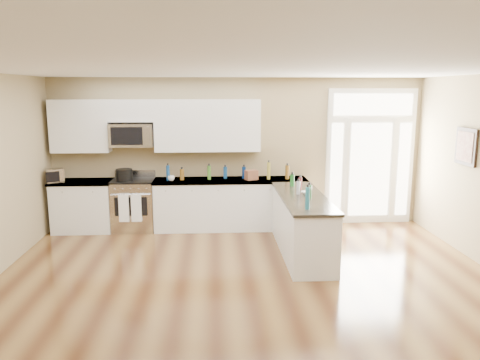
{
  "coord_description": "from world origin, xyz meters",
  "views": [
    {
      "loc": [
        -0.46,
        -4.83,
        2.55
      ],
      "look_at": [
        -0.07,
        2.0,
        1.25
      ],
      "focal_mm": 35.0,
      "sensor_mm": 36.0,
      "label": 1
    }
  ],
  "objects_px": {
    "peninsula_cabinet": "(302,227)",
    "kitchen_range": "(134,205)",
    "stockpot": "(124,175)",
    "toaster_oven": "(55,176)"
  },
  "relations": [
    {
      "from": "toaster_oven",
      "to": "peninsula_cabinet",
      "type": "bearing_deg",
      "value": -41.57
    },
    {
      "from": "stockpot",
      "to": "kitchen_range",
      "type": "bearing_deg",
      "value": 34.7
    },
    {
      "from": "stockpot",
      "to": "toaster_oven",
      "type": "distance_m",
      "value": 1.22
    },
    {
      "from": "peninsula_cabinet",
      "to": "stockpot",
      "type": "distance_m",
      "value": 3.36
    },
    {
      "from": "peninsula_cabinet",
      "to": "kitchen_range",
      "type": "distance_m",
      "value": 3.22
    },
    {
      "from": "stockpot",
      "to": "peninsula_cabinet",
      "type": "bearing_deg",
      "value": -24.24
    },
    {
      "from": "kitchen_range",
      "to": "stockpot",
      "type": "xyz_separation_m",
      "value": [
        -0.13,
        -0.09,
        0.58
      ]
    },
    {
      "from": "kitchen_range",
      "to": "stockpot",
      "type": "distance_m",
      "value": 0.61
    },
    {
      "from": "peninsula_cabinet",
      "to": "kitchen_range",
      "type": "relative_size",
      "value": 2.15
    },
    {
      "from": "peninsula_cabinet",
      "to": "stockpot",
      "type": "xyz_separation_m",
      "value": [
        -3.01,
        1.36,
        0.63
      ]
    }
  ]
}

